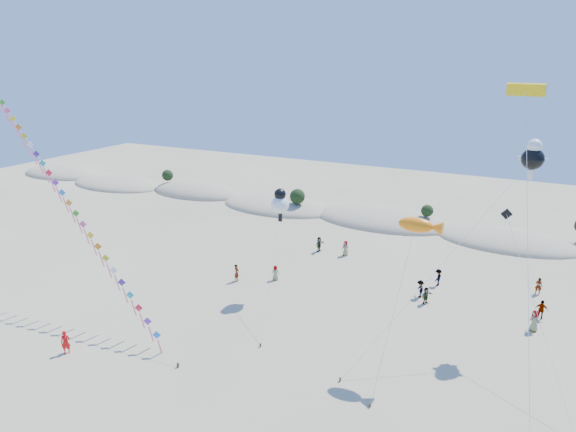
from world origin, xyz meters
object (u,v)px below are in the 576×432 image
at_px(parafoil_kite, 526,100).
at_px(fish_kite, 420,226).
at_px(flyer_foreground, 66,342).
at_px(kite_train, 60,190).

bearing_deg(parafoil_kite, fish_kite, 159.76).
height_order(parafoil_kite, flyer_foreground, parafoil_kite).
xyz_separation_m(kite_train, parafoil_kite, (35.84, 2.11, 8.71)).
height_order(kite_train, flyer_foreground, kite_train).
height_order(fish_kite, parafoil_kite, parafoil_kite).
bearing_deg(kite_train, fish_kite, 7.65).
bearing_deg(kite_train, flyer_foreground, -44.14).
height_order(kite_train, fish_kite, kite_train).
bearing_deg(fish_kite, kite_train, -172.35).
bearing_deg(flyer_foreground, parafoil_kite, -21.20).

